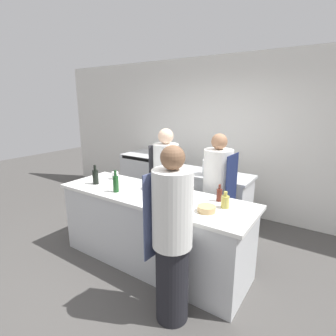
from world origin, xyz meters
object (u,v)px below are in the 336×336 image
at_px(chef_at_prep_near, 172,238).
at_px(bowl_mixing_large, 152,186).
at_px(bottle_wine, 225,201).
at_px(stockpot, 210,167).
at_px(bottle_cooking_oil, 95,177).
at_px(oven_range, 150,177).
at_px(bottle_vinegar, 116,183).
at_px(bottle_olive_oil, 219,195).
at_px(bowl_prep_small, 206,209).
at_px(chef_at_stove, 217,195).
at_px(cup, 115,175).
at_px(chef_at_pass_far, 166,184).

xyz_separation_m(chef_at_prep_near, bowl_mixing_large, (-0.81, 0.78, 0.12)).
bearing_deg(bottle_wine, stockpot, 121.89).
bearing_deg(bottle_cooking_oil, chef_at_prep_near, -18.01).
bearing_deg(oven_range, bottle_vinegar, -63.46).
height_order(oven_range, bottle_olive_oil, bottle_olive_oil).
distance_m(bottle_cooking_oil, bowl_prep_small, 1.66).
distance_m(chef_at_stove, cup, 1.47).
relative_size(bottle_wine, stockpot, 0.74).
height_order(cup, stockpot, stockpot).
bearing_deg(bottle_vinegar, bottle_olive_oil, 19.69).
height_order(oven_range, stockpot, stockpot).
distance_m(bowl_prep_small, stockpot, 1.41).
distance_m(bowl_mixing_large, bowl_prep_small, 0.94).
relative_size(bottle_olive_oil, bowl_prep_small, 1.04).
bearing_deg(bottle_wine, chef_at_pass_far, 152.35).
relative_size(oven_range, stockpot, 4.07).
relative_size(chef_at_stove, bowl_mixing_large, 6.84).
relative_size(chef_at_stove, bottle_cooking_oil, 6.18).
height_order(bottle_vinegar, bottle_cooking_oil, bottle_vinegar).
distance_m(chef_at_stove, bowl_mixing_large, 0.88).
bearing_deg(bowl_prep_small, stockpot, 113.42).
height_order(bottle_wine, bowl_prep_small, bottle_wine).
relative_size(bottle_wine, bowl_prep_small, 0.97).
xyz_separation_m(bottle_vinegar, cup, (-0.41, 0.39, -0.06)).
bearing_deg(chef_at_stove, bowl_mixing_large, -48.25).
height_order(bottle_vinegar, stockpot, bottle_vinegar).
bearing_deg(bottle_cooking_oil, stockpot, 49.52).
bearing_deg(chef_at_stove, cup, -68.19).
height_order(bottle_olive_oil, bottle_wine, bottle_olive_oil).
height_order(chef_at_prep_near, bowl_mixing_large, chef_at_prep_near).
distance_m(bottle_olive_oil, bottle_cooking_oil, 1.68).
bearing_deg(chef_at_pass_far, cup, 153.59).
xyz_separation_m(chef_at_prep_near, cup, (-1.52, 0.83, 0.14)).
bearing_deg(oven_range, bottle_wine, -35.55).
bearing_deg(bottle_wine, bowl_mixing_large, 176.32).
bearing_deg(chef_at_stove, bottle_cooking_oil, -58.38).
height_order(oven_range, bottle_vinegar, bottle_vinegar).
bearing_deg(chef_at_prep_near, stockpot, 18.45).
relative_size(chef_at_prep_near, chef_at_stove, 1.03).
height_order(chef_at_pass_far, stockpot, chef_at_pass_far).
bearing_deg(bottle_olive_oil, bowl_prep_small, -88.22).
relative_size(oven_range, bottle_wine, 5.51).
bearing_deg(chef_at_pass_far, bottle_cooking_oil, 164.92).
bearing_deg(cup, bottle_cooking_oil, -98.74).
height_order(chef_at_pass_far, bowl_mixing_large, chef_at_pass_far).
xyz_separation_m(bottle_olive_oil, bowl_mixing_large, (-0.88, -0.08, -0.04)).
bearing_deg(chef_at_stove, chef_at_pass_far, -88.22).
xyz_separation_m(chef_at_prep_near, bottle_wine, (0.20, 0.71, 0.16)).
relative_size(chef_at_stove, bottle_wine, 9.03).
distance_m(chef_at_pass_far, stockpot, 0.72).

